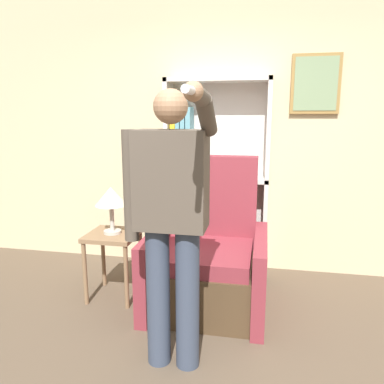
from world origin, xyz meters
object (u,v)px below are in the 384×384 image
Objects in this scene: side_table at (113,245)px; table_lamp at (111,198)px; armchair at (208,261)px; bookcase at (205,182)px; person_standing at (171,216)px.

side_table is 0.42m from table_lamp.
table_lamp is (-0.84, -0.04, 0.52)m from armchair.
person_standing is at bearing -88.50° from bookcase.
bookcase is 1.56× the size of armchair.
bookcase is at bearing 48.07° from side_table.
side_table is at bearing 132.20° from person_standing.
side_table is at bearing 146.31° from table_lamp.
side_table is (-0.84, -0.04, 0.10)m from armchair.
table_lamp is (0.00, -0.00, 0.42)m from side_table.
side_table is at bearing -177.13° from armchair.
table_lamp is (-0.69, -0.77, -0.02)m from bookcase.
bookcase is 0.92m from armchair.
person_standing is (-0.10, -0.85, 0.62)m from armchair.
person_standing reaches higher than table_lamp.
table_lamp is at bearing -33.69° from side_table.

